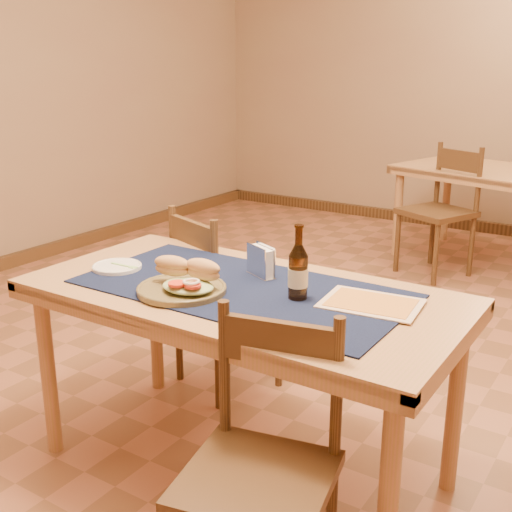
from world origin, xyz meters
The scene contains 13 objects.
room centered at (0.00, 0.00, 1.40)m, with size 6.04×7.04×2.84m.
main_table centered at (0.00, -0.80, 0.67)m, with size 1.60×0.80×0.75m.
placemat centered at (0.00, -0.80, 0.75)m, with size 1.20×0.60×0.01m, color #101A3C.
baseboard centered at (0.00, 0.00, 0.05)m, with size 6.00×7.00×0.10m.
chair_main_far centered at (-0.47, -0.29, 0.47)m, with size 0.53×0.53×0.90m.
chair_main_near centered at (0.41, -1.30, 0.46)m, with size 0.48×0.48×0.88m.
chair_back_near centered at (-0.14, 2.03, 0.50)m, with size 0.58×0.58×0.96m.
sandwich_plate centered at (-0.14, -0.95, 0.79)m, with size 0.32×0.32×0.12m.
side_plate centered at (-0.54, -0.88, 0.76)m, with size 0.19×0.19×0.02m.
fork centered at (-0.50, -0.87, 0.77)m, with size 0.13×0.02×0.00m.
beer_bottle centered at (0.23, -0.78, 0.85)m, with size 0.07×0.07×0.26m.
napkin_holder centered at (-0.01, -0.65, 0.81)m, with size 0.15×0.10×0.12m.
menu_card centered at (0.46, -0.70, 0.76)m, with size 0.35×0.27×0.01m.
Camera 1 is at (1.24, -2.61, 1.54)m, focal length 45.00 mm.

